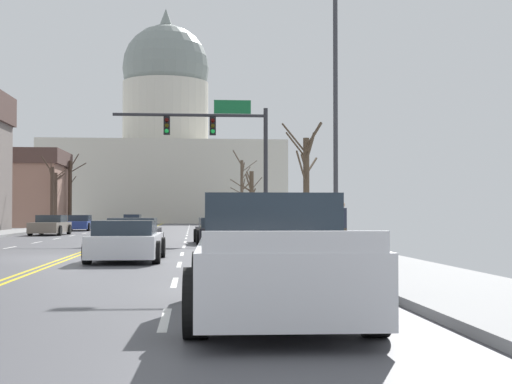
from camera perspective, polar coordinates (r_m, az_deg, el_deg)
The scene contains 21 objects.
ground at distance 23.97m, azimuth -14.19°, elevation -4.88°, with size 20.00×180.00×0.20m.
signal_gantry at distance 38.17m, azimuth -2.51°, elevation 4.03°, with size 7.91×0.41×7.06m.
street_lamp_right at distance 22.96m, azimuth 5.58°, elevation 7.87°, with size 1.96×0.24×8.69m.
capitol_building at distance 105.50m, azimuth -6.97°, elevation 3.00°, with size 32.50×18.56×30.37m.
sedan_near_00 at distance 34.07m, azimuth -3.04°, elevation -3.02°, with size 2.12×4.62×1.18m.
sedan_near_01 at distance 27.99m, azimuth -9.39°, elevation -3.27°, with size 2.10×4.58×1.21m.
sedan_near_02 at distance 22.10m, azimuth -9.90°, elevation -3.75°, with size 2.13×4.67×1.19m.
sedan_near_03 at distance 16.54m, azimuth -0.02°, elevation -4.53°, with size 2.15×4.67×1.18m.
pickup_truck_near_04 at distance 10.24m, azimuth 1.31°, elevation -5.32°, with size 2.42×5.62×1.68m.
sedan_oncoming_00 at distance 48.64m, azimuth -15.50°, elevation -2.51°, with size 2.13×4.60×1.26m.
sedan_oncoming_01 at distance 59.87m, azimuth -13.39°, elevation -2.35°, with size 1.99×4.58×1.23m.
sedan_oncoming_02 at distance 73.15m, azimuth -9.49°, elevation -2.22°, with size 2.02×4.35×1.24m.
bare_tree_00 at distance 67.36m, azimuth -1.11°, elevation 0.19°, with size 2.52×2.27×6.89m.
bare_tree_01 at distance 65.02m, azimuth -15.40°, elevation -0.21°, with size 1.68×2.30×6.09m.
bare_tree_02 at distance 32.01m, azimuth 3.89°, elevation 0.91°, with size 1.89×3.05×5.08m.
bare_tree_04 at distance 57.21m, azimuth -0.36°, elevation -0.46°, with size 1.68×2.78×4.57m.
bare_tree_05 at distance 75.73m, azimuth -14.08°, elevation 0.07°, with size 2.98×1.78×7.09m.
bare_tree_06 at distance 73.02m, azimuth -1.06°, elevation -0.32°, with size 2.31×2.00×5.80m.
bare_tree_07 at distance 69.96m, azimuth -15.14°, elevation -0.46°, with size 1.25×2.19×5.24m.
pedestrian_00 at distance 25.21m, azimuth 6.61°, elevation -2.41°, with size 0.35×0.34×1.65m.
bicycle_parked at distance 18.53m, azimuth 8.83°, elevation -4.44°, with size 0.12×1.77×0.85m.
Camera 1 is at (3.86, -23.62, 1.41)m, focal length 52.09 mm.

